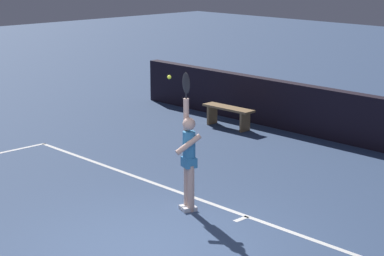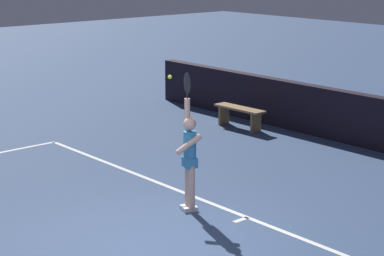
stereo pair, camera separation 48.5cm
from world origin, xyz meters
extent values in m
plane|color=#374C72|center=(0.00, 0.00, 0.00)|extent=(60.00, 60.00, 0.00)
cube|color=white|center=(0.00, 1.99, 0.00)|extent=(12.14, 0.09, 0.00)
cube|color=white|center=(0.00, 1.84, 0.00)|extent=(0.09, 0.30, 0.00)
cylinder|color=beige|center=(-0.81, 1.50, 0.39)|extent=(0.11, 0.11, 0.78)
cylinder|color=beige|center=(-0.94, 1.54, 0.39)|extent=(0.11, 0.11, 0.78)
cube|color=white|center=(-0.81, 1.48, 0.04)|extent=(0.17, 0.26, 0.07)
cube|color=white|center=(-0.94, 1.52, 0.04)|extent=(0.17, 0.26, 0.07)
cylinder|color=#3987C2|center=(-0.87, 1.52, 1.06)|extent=(0.21, 0.21, 0.55)
cube|color=#3987C2|center=(-0.87, 1.52, 0.82)|extent=(0.28, 0.26, 0.16)
sphere|color=beige|center=(-0.87, 1.52, 1.46)|extent=(0.21, 0.21, 0.21)
cylinder|color=beige|center=(-0.97, 1.55, 1.59)|extent=(0.12, 0.12, 0.52)
cylinder|color=beige|center=(-0.79, 1.43, 1.15)|extent=(0.22, 0.46, 0.31)
ellipsoid|color=black|center=(-0.97, 1.55, 2.10)|extent=(0.28, 0.11, 0.34)
cylinder|color=black|center=(-0.97, 1.55, 1.91)|extent=(0.03, 0.03, 0.18)
sphere|color=#CEDF32|center=(-0.99, 1.22, 2.24)|extent=(0.07, 0.07, 0.07)
cube|color=olive|center=(-4.26, 6.04, 0.48)|extent=(1.41, 0.40, 0.05)
cube|color=olive|center=(-4.80, 6.03, 0.24)|extent=(0.07, 0.32, 0.48)
cube|color=olive|center=(-3.73, 6.05, 0.24)|extent=(0.07, 0.32, 0.48)
camera|label=1|loc=(6.94, -5.87, 4.10)|focal=64.92mm
camera|label=2|loc=(7.26, -5.51, 4.10)|focal=64.92mm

